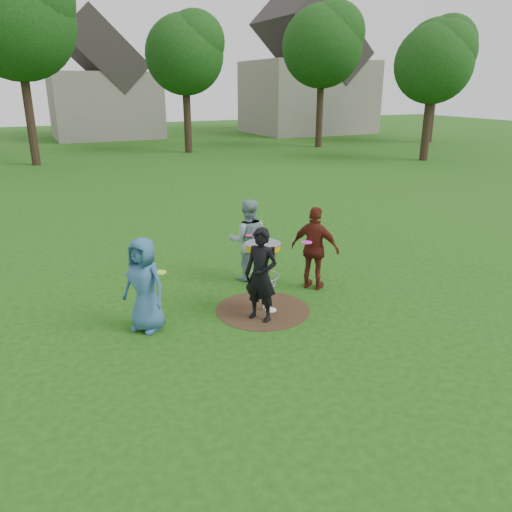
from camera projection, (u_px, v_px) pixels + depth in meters
name	position (u px, v px, depth m)	size (l,w,h in m)	color
ground	(263.00, 310.00, 9.55)	(100.00, 100.00, 0.00)	#19470F
dirt_patch	(263.00, 310.00, 9.55)	(1.80, 1.80, 0.01)	#47331E
player_blue	(144.00, 285.00, 8.54)	(0.82, 0.53, 1.68)	#315B87
player_black	(261.00, 275.00, 8.90)	(0.63, 0.41, 1.73)	black
player_grey	(248.00, 240.00, 10.78)	(0.87, 0.68, 1.80)	#7C9BA0
player_maroon	(315.00, 249.00, 10.30)	(1.03, 0.43, 1.76)	#5B1E14
disc_on_grass	(271.00, 310.00, 9.52)	(0.22, 0.22, 0.02)	white
disc_golf_basket	(263.00, 260.00, 9.21)	(0.66, 0.67, 1.38)	#9EA0A5
held_discs	(248.00, 251.00, 9.54)	(3.31, 1.64, 0.09)	#D7FB1B
tree_row	(93.00, 40.00, 25.37)	(51.20, 17.42, 9.90)	#38281C
house_row	(131.00, 84.00, 38.39)	(44.50, 10.65, 11.62)	gray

